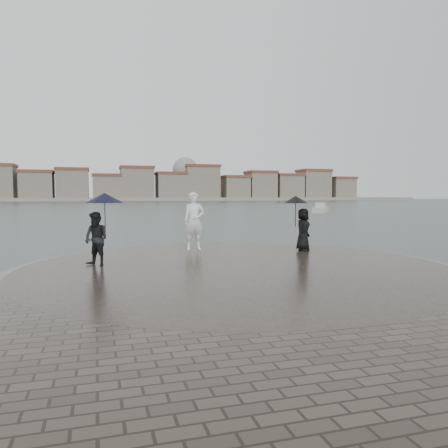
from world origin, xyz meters
name	(u,v)px	position (x,y,z in m)	size (l,w,h in m)	color
ground	(290,310)	(0.00, 0.00, 0.00)	(400.00, 400.00, 0.00)	#2B3835
kerb_ring	(237,273)	(0.00, 3.50, 0.16)	(12.50, 12.50, 0.32)	gray
quay_tip	(237,272)	(0.00, 3.50, 0.18)	(11.90, 11.90, 0.36)	#2D261E
statue	(194,221)	(-0.38, 7.32, 1.40)	(0.76, 0.50, 2.08)	white
visitor_left	(99,224)	(-3.69, 4.68, 1.52)	(1.26, 1.11, 2.04)	black
visitor_right	(301,221)	(3.21, 6.04, 1.42)	(1.14, 0.98, 1.95)	black
far_skyline	(89,186)	(-6.29, 160.71, 5.61)	(260.00, 20.00, 37.00)	gray
boats	(190,214)	(5.43, 35.72, 0.38)	(42.08, 20.36, 1.50)	beige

